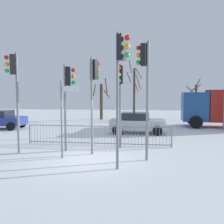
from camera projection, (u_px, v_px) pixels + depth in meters
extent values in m
plane|color=white|center=(88.00, 159.00, 10.22)|extent=(60.00, 60.00, 0.00)
cylinder|color=slate|center=(118.00, 102.00, 8.66)|extent=(0.11, 0.11, 5.01)
cube|color=black|center=(121.00, 47.00, 8.41)|extent=(0.35, 0.39, 0.90)
sphere|color=red|center=(127.00, 38.00, 8.23)|extent=(0.20, 0.20, 0.20)
sphere|color=orange|center=(127.00, 46.00, 8.26)|extent=(0.20, 0.20, 0.20)
sphere|color=green|center=(127.00, 55.00, 8.28)|extent=(0.20, 0.20, 0.20)
cylinder|color=slate|center=(120.00, 107.00, 12.11)|extent=(0.11, 0.11, 4.29)
cube|color=black|center=(120.00, 75.00, 11.82)|extent=(0.34, 0.25, 0.90)
sphere|color=red|center=(119.00, 68.00, 11.56)|extent=(0.20, 0.20, 0.20)
sphere|color=orange|center=(119.00, 75.00, 11.58)|extent=(0.20, 0.20, 0.20)
sphere|color=green|center=(119.00, 81.00, 11.60)|extent=(0.20, 0.20, 0.20)
cylinder|color=slate|center=(92.00, 106.00, 10.82)|extent=(0.11, 0.11, 4.45)
cube|color=black|center=(94.00, 70.00, 10.81)|extent=(0.39, 0.36, 0.90)
sphere|color=red|center=(98.00, 64.00, 10.98)|extent=(0.20, 0.20, 0.20)
sphere|color=orange|center=(98.00, 70.00, 11.01)|extent=(0.20, 0.20, 0.20)
sphere|color=green|center=(98.00, 77.00, 11.03)|extent=(0.20, 0.20, 0.20)
cylinder|color=slate|center=(65.00, 108.00, 11.50)|extent=(0.11, 0.11, 4.19)
cube|color=black|center=(68.00, 76.00, 11.41)|extent=(0.31, 0.37, 0.90)
sphere|color=red|center=(73.00, 70.00, 11.44)|extent=(0.20, 0.20, 0.20)
sphere|color=orange|center=(73.00, 76.00, 11.46)|extent=(0.20, 0.20, 0.20)
sphere|color=green|center=(73.00, 83.00, 11.48)|extent=(0.20, 0.20, 0.20)
cylinder|color=slate|center=(18.00, 104.00, 11.06)|extent=(0.11, 0.11, 4.69)
cube|color=black|center=(13.00, 64.00, 10.83)|extent=(0.37, 0.39, 0.90)
sphere|color=red|center=(6.00, 57.00, 10.69)|extent=(0.20, 0.20, 0.20)
sphere|color=orange|center=(7.00, 64.00, 10.71)|extent=(0.20, 0.20, 0.20)
sphere|color=green|center=(7.00, 71.00, 10.73)|extent=(0.20, 0.20, 0.20)
cylinder|color=slate|center=(147.00, 102.00, 9.81)|extent=(0.11, 0.11, 4.95)
cube|color=black|center=(144.00, 55.00, 9.73)|extent=(0.32, 0.38, 0.90)
sphere|color=red|center=(138.00, 48.00, 9.82)|extent=(0.20, 0.20, 0.20)
sphere|color=orange|center=(138.00, 55.00, 9.85)|extent=(0.20, 0.20, 0.20)
sphere|color=green|center=(138.00, 63.00, 9.87)|extent=(0.20, 0.20, 0.20)
cylinder|color=slate|center=(62.00, 120.00, 10.19)|extent=(0.09, 0.09, 3.36)
cube|color=white|center=(70.00, 89.00, 10.02)|extent=(0.70, 0.08, 0.22)
cube|color=slate|center=(98.00, 126.00, 12.77)|extent=(7.81, 0.22, 0.04)
cube|color=slate|center=(98.00, 143.00, 12.84)|extent=(7.81, 0.22, 0.04)
cylinder|color=slate|center=(31.00, 134.00, 13.31)|extent=(0.02, 0.02, 1.05)
cylinder|color=slate|center=(34.00, 134.00, 13.28)|extent=(0.02, 0.02, 1.05)
cylinder|color=slate|center=(37.00, 134.00, 13.26)|extent=(0.02, 0.02, 1.05)
cylinder|color=slate|center=(40.00, 134.00, 13.24)|extent=(0.02, 0.02, 1.05)
cylinder|color=slate|center=(44.00, 135.00, 13.21)|extent=(0.02, 0.02, 1.05)
cylinder|color=slate|center=(47.00, 135.00, 13.19)|extent=(0.02, 0.02, 1.05)
cylinder|color=slate|center=(50.00, 135.00, 13.17)|extent=(0.02, 0.02, 1.05)
cylinder|color=slate|center=(53.00, 135.00, 13.14)|extent=(0.02, 0.02, 1.05)
cylinder|color=slate|center=(56.00, 135.00, 13.12)|extent=(0.02, 0.02, 1.05)
cylinder|color=slate|center=(59.00, 135.00, 13.09)|extent=(0.02, 0.02, 1.05)
cylinder|color=slate|center=(62.00, 135.00, 13.07)|extent=(0.02, 0.02, 1.05)
cylinder|color=slate|center=(66.00, 135.00, 13.05)|extent=(0.02, 0.02, 1.05)
cylinder|color=slate|center=(69.00, 135.00, 13.02)|extent=(0.02, 0.02, 1.05)
cylinder|color=slate|center=(72.00, 135.00, 13.00)|extent=(0.02, 0.02, 1.05)
cylinder|color=slate|center=(75.00, 135.00, 12.97)|extent=(0.02, 0.02, 1.05)
cylinder|color=slate|center=(78.00, 135.00, 12.95)|extent=(0.02, 0.02, 1.05)
cylinder|color=slate|center=(82.00, 135.00, 12.93)|extent=(0.02, 0.02, 1.05)
cylinder|color=slate|center=(85.00, 135.00, 12.90)|extent=(0.02, 0.02, 1.05)
cylinder|color=slate|center=(88.00, 136.00, 12.88)|extent=(0.02, 0.02, 1.05)
cylinder|color=slate|center=(91.00, 136.00, 12.86)|extent=(0.02, 0.02, 1.05)
cylinder|color=slate|center=(95.00, 136.00, 12.83)|extent=(0.02, 0.02, 1.05)
cylinder|color=slate|center=(98.00, 136.00, 12.81)|extent=(0.02, 0.02, 1.05)
cylinder|color=slate|center=(101.00, 136.00, 12.78)|extent=(0.02, 0.02, 1.05)
cylinder|color=slate|center=(105.00, 136.00, 12.76)|extent=(0.02, 0.02, 1.05)
cylinder|color=slate|center=(108.00, 136.00, 12.74)|extent=(0.02, 0.02, 1.05)
cylinder|color=slate|center=(111.00, 136.00, 12.71)|extent=(0.02, 0.02, 1.05)
cylinder|color=slate|center=(115.00, 136.00, 12.69)|extent=(0.02, 0.02, 1.05)
cylinder|color=slate|center=(118.00, 136.00, 12.66)|extent=(0.02, 0.02, 1.05)
cylinder|color=slate|center=(121.00, 136.00, 12.64)|extent=(0.02, 0.02, 1.05)
cylinder|color=slate|center=(125.00, 136.00, 12.62)|extent=(0.02, 0.02, 1.05)
cylinder|color=slate|center=(128.00, 137.00, 12.59)|extent=(0.02, 0.02, 1.05)
cylinder|color=slate|center=(132.00, 137.00, 12.57)|extent=(0.02, 0.02, 1.05)
cylinder|color=slate|center=(135.00, 137.00, 12.55)|extent=(0.02, 0.02, 1.05)
cylinder|color=slate|center=(138.00, 137.00, 12.52)|extent=(0.02, 0.02, 1.05)
cylinder|color=slate|center=(142.00, 137.00, 12.50)|extent=(0.02, 0.02, 1.05)
cylinder|color=slate|center=(145.00, 137.00, 12.47)|extent=(0.02, 0.02, 1.05)
cylinder|color=slate|center=(149.00, 137.00, 12.45)|extent=(0.02, 0.02, 1.05)
cylinder|color=slate|center=(152.00, 137.00, 12.43)|extent=(0.02, 0.02, 1.05)
cylinder|color=slate|center=(156.00, 137.00, 12.40)|extent=(0.02, 0.02, 1.05)
cylinder|color=slate|center=(159.00, 137.00, 12.38)|extent=(0.02, 0.02, 1.05)
cylinder|color=slate|center=(163.00, 137.00, 12.35)|extent=(0.02, 0.02, 1.05)
cylinder|color=slate|center=(166.00, 137.00, 12.33)|extent=(0.02, 0.02, 1.05)
cylinder|color=slate|center=(170.00, 138.00, 12.31)|extent=(0.02, 0.02, 1.05)
cylinder|color=slate|center=(30.00, 134.00, 13.32)|extent=(0.06, 0.06, 1.05)
cylinder|color=slate|center=(172.00, 138.00, 12.30)|extent=(0.06, 0.06, 1.05)
cube|color=#B2B5BA|center=(137.00, 124.00, 16.74)|extent=(3.86, 1.84, 0.65)
cube|color=#1E232D|center=(135.00, 116.00, 16.71)|extent=(1.95, 1.57, 0.55)
cylinder|color=black|center=(156.00, 127.00, 17.40)|extent=(0.65, 0.24, 0.64)
cylinder|color=black|center=(157.00, 131.00, 15.73)|extent=(0.65, 0.24, 0.64)
cylinder|color=black|center=(120.00, 127.00, 17.80)|extent=(0.65, 0.24, 0.64)
cylinder|color=black|center=(117.00, 130.00, 16.12)|extent=(0.65, 0.24, 0.64)
cube|color=navy|center=(1.00, 121.00, 18.85)|extent=(3.83, 1.76, 0.65)
cylinder|color=black|center=(22.00, 124.00, 19.55)|extent=(0.64, 0.23, 0.64)
cylinder|color=black|center=(11.00, 126.00, 17.87)|extent=(0.64, 0.23, 0.64)
cube|color=navy|center=(194.00, 107.00, 20.03)|extent=(2.20, 2.47, 2.40)
cylinder|color=black|center=(196.00, 122.00, 18.96)|extent=(1.02, 0.39, 1.00)
cylinder|color=black|center=(192.00, 119.00, 21.30)|extent=(1.02, 0.39, 1.00)
cylinder|color=#473828|center=(101.00, 102.00, 25.51)|extent=(0.33, 0.33, 3.80)
cylinder|color=#473828|center=(106.00, 86.00, 25.30)|extent=(0.15, 1.16, 1.72)
cylinder|color=#473828|center=(107.00, 94.00, 25.18)|extent=(0.52, 1.38, 0.88)
cylinder|color=#473828|center=(94.00, 90.00, 25.46)|extent=(0.17, 1.57, 1.31)
cylinder|color=#473828|center=(134.00, 94.00, 25.12)|extent=(0.24, 0.24, 5.43)
cylinder|color=#473828|center=(129.00, 77.00, 24.80)|extent=(0.58, 1.23, 1.24)
cylinder|color=#473828|center=(139.00, 73.00, 24.59)|extent=(0.72, 1.00, 1.09)
cylinder|color=#473828|center=(137.00, 87.00, 24.89)|extent=(0.41, 0.59, 0.92)
cylinder|color=#473828|center=(130.00, 67.00, 24.80)|extent=(0.39, 0.93, 1.41)
cylinder|color=#473828|center=(138.00, 82.00, 24.73)|extent=(0.60, 0.95, 1.50)
cylinder|color=#473828|center=(196.00, 102.00, 25.46)|extent=(0.25, 0.25, 3.75)
cylinder|color=#473828|center=(197.00, 87.00, 25.68)|extent=(0.81, 0.44, 0.71)
cylinder|color=#473828|center=(192.00, 91.00, 24.91)|extent=(1.15, 1.16, 1.28)
cylinder|color=#473828|center=(191.00, 92.00, 25.89)|extent=(1.03, 0.99, 0.86)
cylinder|color=#473828|center=(198.00, 83.00, 25.47)|extent=(0.50, 0.50, 1.01)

